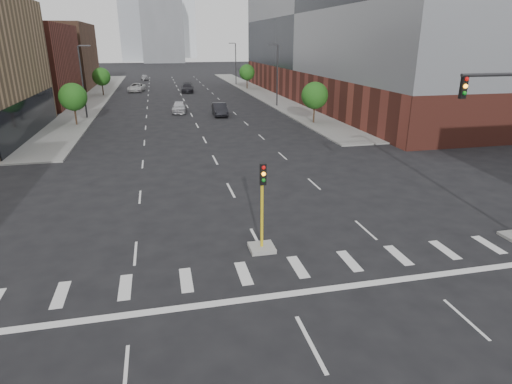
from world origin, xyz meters
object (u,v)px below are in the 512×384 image
object	(u,v)px
car_near_left	(179,107)
car_mid_right	(220,109)
median_traffic_signal	(262,232)
car_far_left	(137,87)
car_distant	(145,77)
car_deep_right	(187,88)

from	to	relation	value
car_near_left	car_mid_right	bearing A→B (deg)	-28.65
median_traffic_signal	car_near_left	xyz separation A→B (m)	(-1.50, 43.12, -0.15)
median_traffic_signal	car_far_left	world-z (taller)	median_traffic_signal
car_far_left	car_distant	world-z (taller)	car_far_left
median_traffic_signal	car_distant	world-z (taller)	median_traffic_signal
car_far_left	car_distant	distance (m)	26.13
car_near_left	car_mid_right	size ratio (longest dim) A/B	0.95
median_traffic_signal	car_mid_right	size ratio (longest dim) A/B	0.87
median_traffic_signal	car_near_left	world-z (taller)	median_traffic_signal
car_far_left	car_deep_right	bearing A→B (deg)	-9.12
car_far_left	car_near_left	bearing A→B (deg)	-66.96
car_near_left	car_deep_right	xyz separation A→B (m)	(3.00, 25.03, -0.00)
median_traffic_signal	car_distant	distance (m)	97.82
car_far_left	car_deep_right	world-z (taller)	car_deep_right
car_near_left	car_deep_right	distance (m)	25.21
car_near_left	car_deep_right	size ratio (longest dim) A/B	0.85
car_mid_right	car_far_left	xyz separation A→B (m)	(-11.93, 31.99, -0.02)
median_traffic_signal	car_distant	bearing A→B (deg)	94.17
median_traffic_signal	car_deep_right	world-z (taller)	median_traffic_signal
car_near_left	car_distant	xyz separation A→B (m)	(-5.62, 54.45, -0.12)
car_far_left	car_deep_right	xyz separation A→B (m)	(9.73, -3.31, 0.00)
car_near_left	car_mid_right	world-z (taller)	car_mid_right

